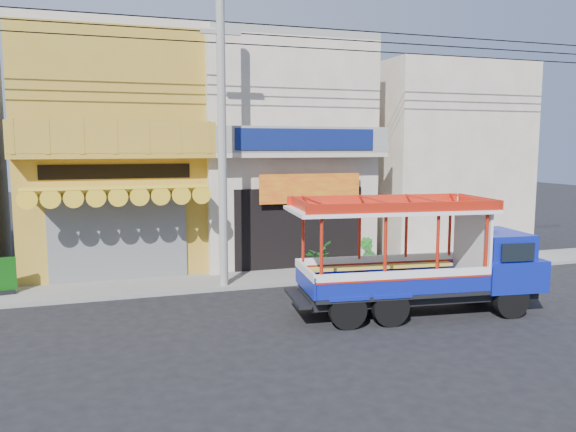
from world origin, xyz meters
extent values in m
plane|color=black|center=(0.00, 0.00, 0.00)|extent=(90.00, 90.00, 0.00)
cube|color=slate|center=(0.00, 4.00, 0.06)|extent=(30.00, 2.00, 0.12)
cube|color=#AC8626|center=(-4.00, 8.00, 4.00)|extent=(6.00, 6.00, 8.00)
cube|color=#595B5E|center=(-4.00, 4.98, 1.40)|extent=(4.20, 0.10, 2.60)
cube|color=gold|center=(-4.00, 4.25, 3.05)|extent=(5.20, 1.50, 0.31)
cube|color=#AC8626|center=(-4.00, 4.65, 4.05)|extent=(6.00, 0.70, 0.18)
cube|color=#AC8626|center=(-4.00, 4.35, 4.60)|extent=(6.00, 0.12, 0.95)
cube|color=black|center=(-4.00, 4.97, 3.55)|extent=(4.50, 0.04, 0.45)
cube|color=#B2A892|center=(-4.00, 8.00, 8.12)|extent=(6.00, 6.00, 0.24)
cube|color=#B2A892|center=(2.00, 8.00, 4.00)|extent=(6.00, 6.00, 8.00)
cube|color=black|center=(2.00, 4.98, 1.50)|extent=(4.60, 0.12, 2.80)
cube|color=#EFAE19|center=(2.30, 4.70, 2.90)|extent=(3.60, 0.05, 1.00)
cube|color=#B2A892|center=(2.00, 4.65, 4.05)|extent=(6.00, 0.70, 0.18)
cube|color=gray|center=(2.00, 4.35, 4.55)|extent=(6.00, 0.12, 0.85)
cube|color=navy|center=(2.00, 4.28, 4.55)|extent=(4.80, 0.06, 0.70)
cube|color=gray|center=(2.00, 8.00, 8.12)|extent=(6.00, 6.00, 0.24)
cube|color=#B2A892|center=(-1.00, 4.85, 4.00)|extent=(0.35, 0.30, 8.00)
cube|color=#B2A892|center=(9.00, 8.00, 3.80)|extent=(6.00, 6.00, 7.60)
cylinder|color=gray|center=(-1.00, 3.30, 4.50)|extent=(0.26, 0.26, 9.00)
cube|color=gray|center=(-1.00, 3.30, 7.60)|extent=(1.20, 0.12, 0.12)
cylinder|color=black|center=(0.00, 3.30, 7.30)|extent=(28.00, 0.04, 0.04)
cylinder|color=black|center=(0.00, 3.30, 7.60)|extent=(28.00, 0.04, 0.04)
cylinder|color=black|center=(0.00, 3.30, 7.90)|extent=(28.00, 0.04, 0.04)
cylinder|color=black|center=(5.36, -1.79, 0.45)|extent=(0.92, 0.35, 0.90)
cylinder|color=black|center=(5.54, -0.09, 0.45)|extent=(0.92, 0.35, 0.90)
cylinder|color=black|center=(2.13, -1.44, 0.45)|extent=(0.92, 0.35, 0.90)
cylinder|color=black|center=(2.32, 0.26, 0.45)|extent=(0.92, 0.35, 0.90)
cylinder|color=black|center=(1.06, -1.32, 0.45)|extent=(0.92, 0.35, 0.90)
cylinder|color=black|center=(1.24, 0.38, 0.45)|extent=(0.92, 0.35, 0.90)
cube|color=black|center=(3.30, -0.70, 0.54)|extent=(6.18, 2.13, 0.25)
cube|color=#1021B4|center=(5.63, -0.96, 1.04)|extent=(1.82, 2.14, 0.81)
cube|color=#1021B4|center=(5.49, -0.94, 1.76)|extent=(1.45, 1.95, 0.68)
cube|color=black|center=(6.12, -1.01, 1.71)|extent=(0.22, 1.58, 0.50)
cube|color=black|center=(2.56, -0.63, 0.72)|extent=(4.65, 2.45, 0.11)
cube|color=#1021B4|center=(2.46, -1.57, 1.04)|extent=(4.44, 0.55, 0.54)
cube|color=white|center=(2.46, -1.57, 1.28)|extent=(4.44, 0.56, 0.20)
cube|color=#1021B4|center=(2.66, 0.32, 1.04)|extent=(4.44, 0.55, 0.54)
cube|color=white|center=(2.66, 0.32, 1.28)|extent=(4.44, 0.56, 0.20)
cylinder|color=red|center=(0.38, -1.33, 2.03)|extent=(0.09, 0.09, 1.44)
cylinder|color=red|center=(0.58, 0.53, 2.03)|extent=(0.09, 0.09, 1.44)
cube|color=white|center=(4.80, -0.87, 1.73)|extent=(0.27, 1.82, 2.03)
cube|color=white|center=(2.47, -0.62, 2.75)|extent=(5.21, 2.73, 0.09)
cube|color=red|center=(2.47, -0.62, 2.91)|extent=(5.02, 2.62, 0.23)
cube|color=black|center=(-7.21, 4.18, 0.17)|extent=(0.63, 0.42, 0.11)
cube|color=#0D470C|center=(-7.21, 4.18, 0.70)|extent=(0.69, 0.21, 0.96)
imported|color=#1C651D|center=(2.25, 3.76, 0.66)|extent=(1.18, 1.24, 1.07)
imported|color=#1C651D|center=(4.28, 4.22, 0.64)|extent=(0.74, 0.73, 1.05)
camera|label=1|loc=(-4.24, -13.22, 4.35)|focal=35.00mm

